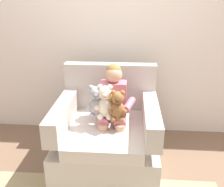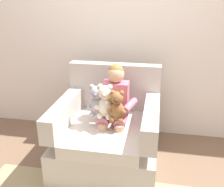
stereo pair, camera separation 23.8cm
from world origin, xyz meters
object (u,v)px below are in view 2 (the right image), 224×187
(armchair, at_px, (108,135))
(plush_cream, at_px, (105,102))
(plush_grey, at_px, (97,102))
(seated_child, at_px, (114,102))
(plush_brown, at_px, (117,107))
(plush_honey, at_px, (112,105))

(armchair, xyz_separation_m, plush_cream, (-0.01, -0.10, 0.41))
(armchair, xyz_separation_m, plush_grey, (-0.09, -0.09, 0.40))
(plush_cream, distance_m, plush_grey, 0.09)
(seated_child, xyz_separation_m, plush_brown, (0.06, -0.20, 0.04))
(seated_child, height_order, plush_brown, seated_child)
(armchair, height_order, plush_honey, armchair)
(plush_cream, distance_m, plush_honey, 0.07)
(plush_honey, height_order, plush_grey, plush_grey)
(plush_cream, bearing_deg, seated_child, 51.64)
(seated_child, relative_size, plush_brown, 2.77)
(plush_grey, relative_size, plush_brown, 1.07)
(armchair, bearing_deg, plush_grey, -137.58)
(seated_child, height_order, plush_cream, seated_child)
(armchair, xyz_separation_m, plush_honey, (0.05, -0.08, 0.37))
(seated_child, distance_m, plush_grey, 0.21)
(armchair, relative_size, plush_cream, 2.99)
(plush_cream, height_order, plush_honey, plush_cream)
(seated_child, relative_size, plush_honey, 3.27)
(seated_child, relative_size, plush_grey, 2.59)
(plush_honey, relative_size, plush_brown, 0.85)
(plush_brown, bearing_deg, plush_cream, 145.66)
(armchair, height_order, plush_brown, armchair)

